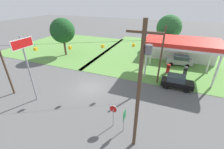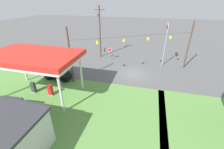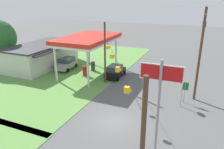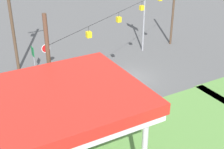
{
  "view_description": "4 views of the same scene",
  "coord_description": "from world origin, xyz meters",
  "px_view_note": "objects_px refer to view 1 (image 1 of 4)",
  "views": [
    {
      "loc": [
        9.65,
        -15.58,
        11.31
      ],
      "look_at": [
        3.06,
        0.81,
        2.26
      ],
      "focal_mm": 24.0,
      "sensor_mm": 36.0,
      "label": 1
    },
    {
      "loc": [
        -2.12,
        22.93,
        11.69
      ],
      "look_at": [
        2.92,
        3.48,
        1.26
      ],
      "focal_mm": 24.0,
      "sensor_mm": 36.0,
      "label": 2
    },
    {
      "loc": [
        -16.78,
        -7.0,
        11.27
      ],
      "look_at": [
        3.98,
        1.96,
        3.18
      ],
      "focal_mm": 35.0,
      "sensor_mm": 36.0,
      "label": 3
    },
    {
      "loc": [
        13.42,
        20.72,
        12.7
      ],
      "look_at": [
        3.47,
        3.06,
        2.57
      ],
      "focal_mm": 50.0,
      "sensor_mm": 36.0,
      "label": 4
    }
  ],
  "objects_px": {
    "fuel_pump_near": "(168,69)",
    "route_sign": "(124,117)",
    "car_at_pumps_rear": "(180,60)",
    "fuel_pump_far": "(185,72)",
    "stop_sign_overhead": "(26,57)",
    "gas_station_canopy": "(182,43)",
    "car_at_pumps_front": "(177,81)",
    "tree_west_verge": "(63,31)",
    "gas_station_store": "(180,48)",
    "tree_behind_station": "(169,28)",
    "stop_sign_roadside": "(113,111)",
    "utility_pole_main": "(140,87)"
  },
  "relations": [
    {
      "from": "fuel_pump_near",
      "to": "utility_pole_main",
      "type": "bearing_deg",
      "value": -96.47
    },
    {
      "from": "gas_station_store",
      "to": "fuel_pump_near",
      "type": "height_order",
      "value": "gas_station_store"
    },
    {
      "from": "gas_station_store",
      "to": "fuel_pump_far",
      "type": "distance_m",
      "value": 9.27
    },
    {
      "from": "fuel_pump_far",
      "to": "utility_pole_main",
      "type": "xyz_separation_m",
      "value": [
        -4.4,
        -15.61,
        5.03
      ]
    },
    {
      "from": "stop_sign_overhead",
      "to": "car_at_pumps_front",
      "type": "bearing_deg",
      "value": 30.7
    },
    {
      "from": "gas_station_canopy",
      "to": "car_at_pumps_front",
      "type": "distance_m",
      "value": 6.14
    },
    {
      "from": "car_at_pumps_front",
      "to": "route_sign",
      "type": "relative_size",
      "value": 1.75
    },
    {
      "from": "fuel_pump_near",
      "to": "route_sign",
      "type": "xyz_separation_m",
      "value": [
        -3.07,
        -14.58,
        0.98
      ]
    },
    {
      "from": "fuel_pump_far",
      "to": "car_at_pumps_front",
      "type": "xyz_separation_m",
      "value": [
        -1.27,
        -4.36,
        0.2
      ]
    },
    {
      "from": "fuel_pump_near",
      "to": "fuel_pump_far",
      "type": "distance_m",
      "value": 2.62
    },
    {
      "from": "utility_pole_main",
      "to": "car_at_pumps_front",
      "type": "bearing_deg",
      "value": 74.47
    },
    {
      "from": "gas_station_store",
      "to": "fuel_pump_far",
      "type": "bearing_deg",
      "value": -83.97
    },
    {
      "from": "stop_sign_roadside",
      "to": "utility_pole_main",
      "type": "bearing_deg",
      "value": 153.05
    },
    {
      "from": "fuel_pump_far",
      "to": "gas_station_store",
      "type": "bearing_deg",
      "value": 96.03
    },
    {
      "from": "gas_station_canopy",
      "to": "stop_sign_roadside",
      "type": "bearing_deg",
      "value": -111.1
    },
    {
      "from": "fuel_pump_near",
      "to": "tree_west_verge",
      "type": "height_order",
      "value": "tree_west_verge"
    },
    {
      "from": "tree_west_verge",
      "to": "gas_station_canopy",
      "type": "bearing_deg",
      "value": -2.75
    },
    {
      "from": "gas_station_store",
      "to": "tree_west_verge",
      "type": "bearing_deg",
      "value": -160.95
    },
    {
      "from": "car_at_pumps_front",
      "to": "fuel_pump_far",
      "type": "bearing_deg",
      "value": 73.79
    },
    {
      "from": "stop_sign_roadside",
      "to": "tree_west_verge",
      "type": "relative_size",
      "value": 0.32
    },
    {
      "from": "gas_station_canopy",
      "to": "stop_sign_overhead",
      "type": "relative_size",
      "value": 1.37
    },
    {
      "from": "tree_behind_station",
      "to": "fuel_pump_far",
      "type": "bearing_deg",
      "value": -75.34
    },
    {
      "from": "gas_station_canopy",
      "to": "tree_west_verge",
      "type": "xyz_separation_m",
      "value": [
        -22.95,
        1.1,
        0.01
      ]
    },
    {
      "from": "utility_pole_main",
      "to": "stop_sign_roadside",
      "type": "bearing_deg",
      "value": 153.05
    },
    {
      "from": "gas_station_store",
      "to": "car_at_pumps_rear",
      "type": "relative_size",
      "value": 2.79
    },
    {
      "from": "route_sign",
      "to": "gas_station_canopy",
      "type": "bearing_deg",
      "value": 73.27
    },
    {
      "from": "car_at_pumps_rear",
      "to": "tree_west_verge",
      "type": "distance_m",
      "value": 24.02
    },
    {
      "from": "fuel_pump_far",
      "to": "stop_sign_roadside",
      "type": "distance_m",
      "value": 15.95
    },
    {
      "from": "fuel_pump_near",
      "to": "car_at_pumps_rear",
      "type": "relative_size",
      "value": 0.33
    },
    {
      "from": "stop_sign_overhead",
      "to": "route_sign",
      "type": "relative_size",
      "value": 3.3
    },
    {
      "from": "stop_sign_overhead",
      "to": "utility_pole_main",
      "type": "distance_m",
      "value": 12.98
    },
    {
      "from": "car_at_pumps_rear",
      "to": "fuel_pump_far",
      "type": "bearing_deg",
      "value": 96.43
    },
    {
      "from": "car_at_pumps_rear",
      "to": "utility_pole_main",
      "type": "bearing_deg",
      "value": 75.31
    },
    {
      "from": "fuel_pump_near",
      "to": "tree_behind_station",
      "type": "distance_m",
      "value": 16.0
    },
    {
      "from": "car_at_pumps_rear",
      "to": "stop_sign_overhead",
      "type": "height_order",
      "value": "stop_sign_overhead"
    },
    {
      "from": "gas_station_store",
      "to": "tree_behind_station",
      "type": "distance_m",
      "value": 7.56
    },
    {
      "from": "car_at_pumps_rear",
      "to": "route_sign",
      "type": "xyz_separation_m",
      "value": [
        -4.84,
        -18.96,
        0.75
      ]
    },
    {
      "from": "stop_sign_overhead",
      "to": "tree_west_verge",
      "type": "height_order",
      "value": "stop_sign_overhead"
    },
    {
      "from": "stop_sign_roadside",
      "to": "stop_sign_overhead",
      "type": "distance_m",
      "value": 11.1
    },
    {
      "from": "fuel_pump_near",
      "to": "stop_sign_roadside",
      "type": "height_order",
      "value": "stop_sign_roadside"
    },
    {
      "from": "stop_sign_overhead",
      "to": "stop_sign_roadside",
      "type": "bearing_deg",
      "value": -2.77
    },
    {
      "from": "tree_behind_station",
      "to": "fuel_pump_near",
      "type": "bearing_deg",
      "value": -84.8
    },
    {
      "from": "stop_sign_roadside",
      "to": "fuel_pump_near",
      "type": "bearing_deg",
      "value": -106.41
    },
    {
      "from": "fuel_pump_near",
      "to": "stop_sign_overhead",
      "type": "bearing_deg",
      "value": -136.56
    },
    {
      "from": "stop_sign_roadside",
      "to": "tree_west_verge",
      "type": "bearing_deg",
      "value": -41.62
    },
    {
      "from": "car_at_pumps_front",
      "to": "tree_west_verge",
      "type": "relative_size",
      "value": 0.54
    },
    {
      "from": "gas_station_canopy",
      "to": "car_at_pumps_rear",
      "type": "bearing_deg",
      "value": 84.04
    },
    {
      "from": "gas_station_store",
      "to": "stop_sign_overhead",
      "type": "distance_m",
      "value": 28.43
    },
    {
      "from": "car_at_pumps_front",
      "to": "utility_pole_main",
      "type": "distance_m",
      "value": 12.63
    },
    {
      "from": "stop_sign_overhead",
      "to": "tree_behind_station",
      "type": "bearing_deg",
      "value": 65.65
    }
  ]
}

